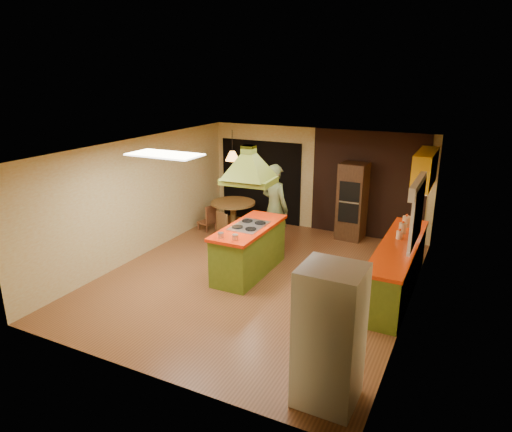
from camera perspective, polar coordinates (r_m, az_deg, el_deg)
The scene contains 21 objects.
ground at distance 8.80m, azimuth 0.22°, elevation -7.77°, with size 6.50×6.50×0.00m, color brown.
room_walls at distance 8.34m, azimuth 0.23°, elevation 0.01°, with size 5.50×6.50×6.50m.
ceiling_plane at distance 8.05m, azimuth 0.24°, elevation 8.52°, with size 6.50×6.50×0.00m, color silver.
brick_panel at distance 10.90m, azimuth 13.75°, elevation 3.75°, with size 2.64×0.03×2.50m, color #381E14.
nook_opening at distance 11.82m, azimuth 0.59°, elevation 4.34°, with size 2.20×0.03×2.10m, color black.
right_counter at distance 8.48m, azimuth 17.21°, elevation -6.20°, with size 0.62×3.05×0.92m.
upper_cabinets at distance 9.56m, azimuth 20.38°, elevation 5.53°, with size 0.34×1.40×0.70m, color yellow.
window_right at distance 7.84m, azimuth 19.60°, elevation 1.78°, with size 0.12×1.35×1.06m.
fluor_panel at distance 7.61m, azimuth -11.34°, elevation 7.54°, with size 1.20×0.60×0.03m, color white.
kitchen_island at distance 8.84m, azimuth -0.87°, elevation -4.18°, with size 0.78×1.93×0.98m.
range_hood at distance 8.35m, azimuth -0.93°, elevation 7.15°, with size 0.97×0.72×0.78m.
man at distance 9.83m, azimuth 2.36°, elevation 1.01°, with size 0.70×0.46×1.92m, color #464F2A.
refrigerator at distance 5.49m, azimuth 9.17°, elevation -14.64°, with size 0.71×0.67×1.73m, color silver.
wall_oven at distance 10.78m, azimuth 11.94°, elevation 1.80°, with size 0.63×0.63×1.80m.
dining_table at distance 10.98m, azimuth -2.86°, elevation 0.61°, with size 1.06×1.06×0.79m.
chair_left at distance 11.31m, azimuth -6.18°, elevation -0.18°, with size 0.36×0.36×0.66m, color brown, non-canonical shape.
chair_near at distance 10.38m, azimuth -3.38°, elevation -1.43°, with size 0.42×0.42×0.77m, color brown, non-canonical shape.
pendant_lamp at distance 10.67m, azimuth -2.97°, elevation 7.51°, with size 0.33×0.33×0.21m, color #FF9E3F.
canister_large at distance 8.81m, azimuth 17.85°, elevation -1.47°, with size 0.13×0.13×0.20m, color beige.
canister_medium at distance 9.21m, azimuth 18.27°, elevation -0.65°, with size 0.15×0.15×0.21m, color beige.
canister_small at distance 8.52m, azimuth 17.49°, elevation -2.26°, with size 0.11×0.11×0.15m, color #F9EEC8.
Camera 1 is at (3.49, -7.13, 3.79)m, focal length 32.00 mm.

